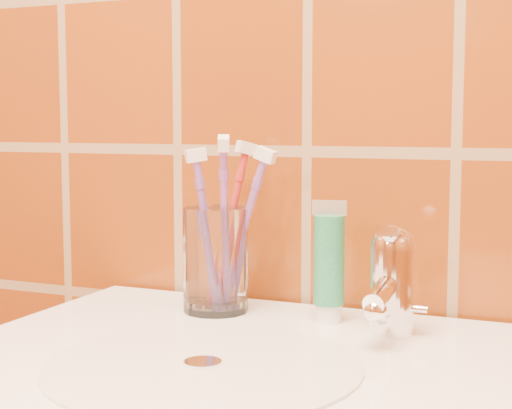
% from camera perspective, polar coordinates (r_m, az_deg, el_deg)
% --- Properties ---
extents(glass_tumbler, '(0.09, 0.09, 0.13)m').
position_cam_1_polar(glass_tumbler, '(0.95, -2.95, -4.03)').
color(glass_tumbler, white).
rests_on(glass_tumbler, pedestal_sink).
extents(toothpaste_tube, '(0.04, 0.04, 0.14)m').
position_cam_1_polar(toothpaste_tube, '(0.90, 5.33, -4.42)').
color(toothpaste_tube, white).
rests_on(toothpaste_tube, pedestal_sink).
extents(faucet, '(0.05, 0.11, 0.12)m').
position_cam_1_polar(faucet, '(0.85, 9.81, -5.18)').
color(faucet, white).
rests_on(faucet, pedestal_sink).
extents(toothbrush_0, '(0.08, 0.08, 0.21)m').
position_cam_1_polar(toothbrush_0, '(0.93, -3.58, -2.08)').
color(toothbrush_0, '#7A4A9F').
rests_on(toothbrush_0, glass_tumbler).
extents(toothbrush_1, '(0.09, 0.12, 0.23)m').
position_cam_1_polar(toothbrush_1, '(0.92, -2.33, -1.70)').
color(toothbrush_1, '#894594').
rests_on(toothbrush_1, glass_tumbler).
extents(toothbrush_2, '(0.11, 0.12, 0.22)m').
position_cam_1_polar(toothbrush_2, '(0.96, -1.97, -1.59)').
color(toothbrush_2, '#AD2625').
rests_on(toothbrush_2, glass_tumbler).
extents(toothbrush_3, '(0.10, 0.09, 0.20)m').
position_cam_1_polar(toothbrush_3, '(0.94, -1.00, -1.99)').
color(toothbrush_3, '#814DA5').
rests_on(toothbrush_3, glass_tumbler).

